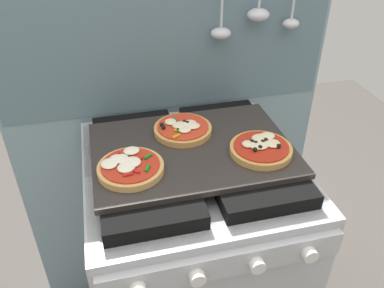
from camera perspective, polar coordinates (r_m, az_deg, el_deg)
The scene contains 6 objects.
kitchen_backsplash at distance 1.43m, azimuth -3.14°, elevation 2.67°, with size 1.10×0.09×1.55m.
stove at distance 1.40m, azimuth 0.02°, elevation -16.42°, with size 0.60×0.64×0.90m.
baking_tray at distance 1.09m, azimuth 0.00°, elevation -0.79°, with size 0.54×0.38×0.02m, color #2D2826.
pizza_left at distance 1.00m, azimuth -8.94°, elevation -3.23°, with size 0.17×0.17×0.03m.
pizza_right at distance 1.07m, azimuth 9.87°, elevation -0.55°, with size 0.17×0.17×0.03m.
pizza_center at distance 1.14m, azimuth -1.32°, elevation 2.24°, with size 0.17×0.17×0.03m.
Camera 1 is at (-0.22, -0.87, 1.53)m, focal length 37.16 mm.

